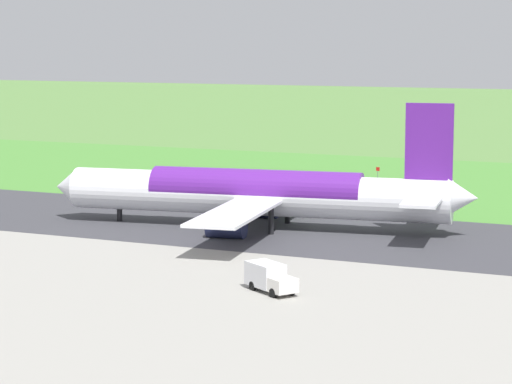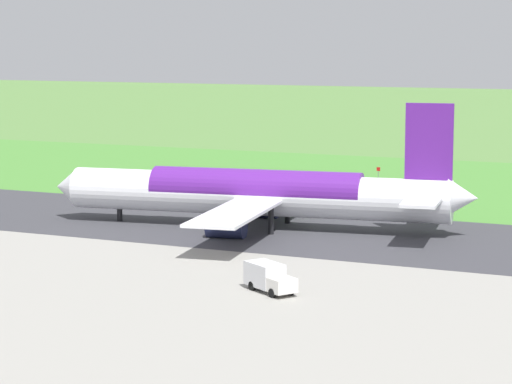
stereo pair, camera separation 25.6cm
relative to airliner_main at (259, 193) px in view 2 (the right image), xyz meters
The scene contains 7 objects.
ground_plane 7.67m from the airliner_main, ahead, with size 800.00×800.00×0.00m, color #547F3D.
runway_asphalt 7.66m from the airliner_main, ahead, with size 600.00×29.72×0.06m, color #38383D.
grass_verge_foreground 44.84m from the airliner_main, 81.86° to the right, with size 600.00×80.00×0.04m, color #478534.
airliner_main is the anchor object (origin of this frame).
service_truck_fuel 34.21m from the airliner_main, 115.77° to the left, with size 6.09×5.05×2.65m.
no_stopping_sign 46.06m from the airliner_main, 90.72° to the right, with size 0.60×0.10×2.68m.
traffic_cone_orange 47.75m from the airliner_main, 81.11° to the right, with size 0.40×0.40×0.55m, color orange.
Camera 2 is at (-59.72, 118.58, 22.97)m, focal length 74.83 mm.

